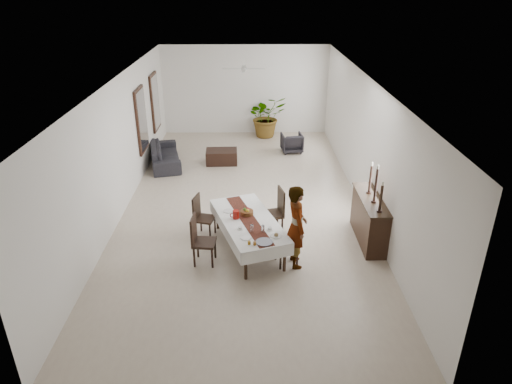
% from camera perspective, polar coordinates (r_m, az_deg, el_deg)
% --- Properties ---
extents(floor, '(6.00, 12.00, 0.00)m').
position_cam_1_polar(floor, '(11.86, -1.53, -1.44)').
color(floor, beige).
rests_on(floor, ground).
extents(ceiling, '(6.00, 12.00, 0.02)m').
position_cam_1_polar(ceiling, '(10.80, -1.73, 13.89)').
color(ceiling, white).
rests_on(ceiling, wall_back).
extents(wall_back, '(6.00, 0.02, 3.20)m').
position_cam_1_polar(wall_back, '(17.01, -1.38, 12.61)').
color(wall_back, white).
rests_on(wall_back, floor).
extents(wall_front, '(6.00, 0.02, 3.20)m').
position_cam_1_polar(wall_front, '(5.92, -2.32, -13.85)').
color(wall_front, white).
rests_on(wall_front, floor).
extents(wall_left, '(0.02, 12.00, 3.20)m').
position_cam_1_polar(wall_left, '(11.67, -16.59, 5.56)').
color(wall_left, white).
rests_on(wall_left, floor).
extents(wall_right, '(0.02, 12.00, 3.20)m').
position_cam_1_polar(wall_right, '(11.58, 13.47, 5.78)').
color(wall_right, white).
rests_on(wall_right, floor).
extents(dining_table_top, '(1.57, 2.39, 0.05)m').
position_cam_1_polar(dining_table_top, '(9.65, -0.97, -3.64)').
color(dining_table_top, black).
rests_on(dining_table_top, table_leg_fl).
extents(table_leg_fl, '(0.08, 0.08, 0.64)m').
position_cam_1_polar(table_leg_fl, '(8.87, -1.30, -9.11)').
color(table_leg_fl, black).
rests_on(table_leg_fl, floor).
extents(table_leg_fr, '(0.08, 0.08, 0.64)m').
position_cam_1_polar(table_leg_fr, '(9.11, 3.60, -8.14)').
color(table_leg_fr, black).
rests_on(table_leg_fr, floor).
extents(table_leg_bl, '(0.08, 0.08, 0.64)m').
position_cam_1_polar(table_leg_bl, '(10.60, -4.83, -3.02)').
color(table_leg_bl, black).
rests_on(table_leg_bl, floor).
extents(table_leg_br, '(0.08, 0.08, 0.64)m').
position_cam_1_polar(table_leg_br, '(10.80, -0.67, -2.36)').
color(table_leg_br, black).
rests_on(table_leg_br, floor).
extents(tablecloth_top, '(1.78, 2.60, 0.01)m').
position_cam_1_polar(tablecloth_top, '(9.64, -0.97, -3.50)').
color(tablecloth_top, white).
rests_on(tablecloth_top, dining_table_top).
extents(tablecloth_drape_left, '(0.76, 2.25, 0.28)m').
position_cam_1_polar(tablecloth_drape_left, '(9.57, -4.03, -4.70)').
color(tablecloth_drape_left, white).
rests_on(tablecloth_drape_left, dining_table_top).
extents(tablecloth_drape_right, '(0.76, 2.25, 0.28)m').
position_cam_1_polar(tablecloth_drape_right, '(9.86, 2.01, -3.68)').
color(tablecloth_drape_right, silver).
rests_on(tablecloth_drape_right, dining_table_top).
extents(tablecloth_drape_near, '(1.03, 0.35, 0.28)m').
position_cam_1_polar(tablecloth_drape_near, '(8.75, 1.51, -7.79)').
color(tablecloth_drape_near, white).
rests_on(tablecloth_drape_near, dining_table_top).
extents(tablecloth_drape_far, '(1.03, 0.35, 0.28)m').
position_cam_1_polar(tablecloth_drape_far, '(10.70, -2.96, -1.24)').
color(tablecloth_drape_far, white).
rests_on(tablecloth_drape_far, dining_table_top).
extents(table_runner, '(1.03, 2.28, 0.00)m').
position_cam_1_polar(table_runner, '(9.63, -0.97, -3.46)').
color(table_runner, '#5C261A').
rests_on(table_runner, tablecloth_top).
extents(red_pitcher, '(0.17, 0.17, 0.18)m').
position_cam_1_polar(red_pitcher, '(9.64, -2.53, -2.83)').
color(red_pitcher, maroon).
rests_on(red_pitcher, tablecloth_top).
extents(pitcher_handle, '(0.11, 0.05, 0.11)m').
position_cam_1_polar(pitcher_handle, '(9.63, -2.98, -2.90)').
color(pitcher_handle, maroon).
rests_on(pitcher_handle, red_pitcher).
extents(wine_glass_near, '(0.06, 0.06, 0.16)m').
position_cam_1_polar(wine_glass_near, '(9.13, 0.87, -4.63)').
color(wine_glass_near, silver).
rests_on(wine_glass_near, tablecloth_top).
extents(wine_glass_mid, '(0.06, 0.06, 0.16)m').
position_cam_1_polar(wine_glass_mid, '(9.15, -0.52, -4.57)').
color(wine_glass_mid, white).
rests_on(wine_glass_mid, tablecloth_top).
extents(teacup_right, '(0.08, 0.08, 0.06)m').
position_cam_1_polar(teacup_right, '(9.25, 1.74, -4.60)').
color(teacup_right, silver).
rests_on(teacup_right, saucer_right).
extents(saucer_right, '(0.14, 0.14, 0.01)m').
position_cam_1_polar(saucer_right, '(9.26, 1.74, -4.72)').
color(saucer_right, white).
rests_on(saucer_right, tablecloth_top).
extents(teacup_left, '(0.08, 0.08, 0.06)m').
position_cam_1_polar(teacup_left, '(9.28, -1.96, -4.49)').
color(teacup_left, silver).
rests_on(teacup_left, saucer_left).
extents(saucer_left, '(0.14, 0.14, 0.01)m').
position_cam_1_polar(saucer_left, '(9.29, -1.96, -4.61)').
color(saucer_left, white).
rests_on(saucer_left, tablecloth_top).
extents(plate_near_right, '(0.22, 0.22, 0.01)m').
position_cam_1_polar(plate_near_right, '(9.05, 2.53, -5.51)').
color(plate_near_right, silver).
rests_on(plate_near_right, tablecloth_top).
extents(bread_near_right, '(0.08, 0.08, 0.08)m').
position_cam_1_polar(bread_near_right, '(9.03, 2.53, -5.37)').
color(bread_near_right, tan).
rests_on(bread_near_right, plate_near_right).
extents(plate_near_left, '(0.22, 0.22, 0.01)m').
position_cam_1_polar(plate_near_left, '(8.99, -1.25, -5.71)').
color(plate_near_left, white).
rests_on(plate_near_left, tablecloth_top).
extents(plate_far_left, '(0.22, 0.22, 0.01)m').
position_cam_1_polar(plate_far_left, '(9.98, -3.49, -2.38)').
color(plate_far_left, silver).
rests_on(plate_far_left, tablecloth_top).
extents(serving_tray, '(0.33, 0.33, 0.02)m').
position_cam_1_polar(serving_tray, '(8.84, 1.02, -6.26)').
color(serving_tray, '#45454B').
rests_on(serving_tray, tablecloth_top).
extents(jam_jar_a, '(0.06, 0.06, 0.07)m').
position_cam_1_polar(jam_jar_a, '(8.75, -0.17, -6.44)').
color(jam_jar_a, brown).
rests_on(jam_jar_a, tablecloth_top).
extents(jam_jar_b, '(0.06, 0.06, 0.07)m').
position_cam_1_polar(jam_jar_b, '(8.77, -0.86, -6.37)').
color(jam_jar_b, '#906015').
rests_on(jam_jar_b, tablecloth_top).
extents(fruit_basket, '(0.28, 0.28, 0.09)m').
position_cam_1_polar(fruit_basket, '(9.82, -1.14, -2.58)').
color(fruit_basket, brown).
rests_on(fruit_basket, tablecloth_top).
extents(fruit_red, '(0.08, 0.08, 0.08)m').
position_cam_1_polar(fruit_red, '(9.81, -1.02, -2.15)').
color(fruit_red, maroon).
rests_on(fruit_red, fruit_basket).
extents(fruit_green, '(0.07, 0.07, 0.07)m').
position_cam_1_polar(fruit_green, '(9.80, -1.40, -2.19)').
color(fruit_green, '#427021').
rests_on(fruit_green, fruit_basket).
extents(fruit_yellow, '(0.08, 0.08, 0.08)m').
position_cam_1_polar(fruit_yellow, '(9.74, -1.06, -2.34)').
color(fruit_yellow, yellow).
rests_on(fruit_yellow, fruit_basket).
extents(chair_right_near_seat, '(0.52, 0.52, 0.05)m').
position_cam_1_polar(chair_right_near_seat, '(9.28, 3.85, -6.55)').
color(chair_right_near_seat, black).
rests_on(chair_right_near_seat, chair_right_near_leg_fl).
extents(chair_right_near_leg_fl, '(0.05, 0.05, 0.42)m').
position_cam_1_polar(chair_right_near_leg_fl, '(9.31, 5.18, -8.20)').
color(chair_right_near_leg_fl, black).
rests_on(chair_right_near_leg_fl, floor).
extents(chair_right_near_leg_fr, '(0.05, 0.05, 0.42)m').
position_cam_1_polar(chair_right_near_leg_fr, '(9.59, 4.50, -7.08)').
color(chair_right_near_leg_fr, black).
rests_on(chair_right_near_leg_fr, floor).
extents(chair_right_near_leg_bl, '(0.05, 0.05, 0.42)m').
position_cam_1_polar(chair_right_near_leg_bl, '(9.22, 3.09, -8.51)').
color(chair_right_near_leg_bl, black).
rests_on(chair_right_near_leg_bl, floor).
extents(chair_right_near_leg_br, '(0.05, 0.05, 0.42)m').
position_cam_1_polar(chair_right_near_leg_br, '(9.50, 2.47, -7.37)').
color(chair_right_near_leg_br, black).
rests_on(chair_right_near_leg_br, floor).
extents(chair_right_near_back, '(0.14, 0.43, 0.55)m').
position_cam_1_polar(chair_right_near_back, '(9.18, 5.07, -4.84)').
color(chair_right_near_back, black).
rests_on(chair_right_near_back, chair_right_near_seat).
extents(chair_right_far_seat, '(0.55, 0.55, 0.05)m').
position_cam_1_polar(chair_right_far_seat, '(10.31, 2.01, -2.80)').
color(chair_right_far_seat, black).
rests_on(chair_right_far_seat, chair_right_far_leg_fl).
extents(chair_right_far_leg_fl, '(0.06, 0.06, 0.45)m').
position_cam_1_polar(chair_right_far_leg_fl, '(10.33, 3.29, -4.39)').
color(chair_right_far_leg_fl, black).
rests_on(chair_right_far_leg_fl, floor).
extents(chair_right_far_leg_fr, '(0.06, 0.06, 0.45)m').
position_cam_1_polar(chair_right_far_leg_fr, '(10.64, 2.68, -3.42)').
color(chair_right_far_leg_fr, black).
rests_on(chair_right_far_leg_fr, floor).
extents(chair_right_far_leg_bl, '(0.06, 0.06, 0.45)m').
position_cam_1_polar(chair_right_far_leg_bl, '(10.23, 1.28, -4.66)').
color(chair_right_far_leg_bl, black).
rests_on(chair_right_far_leg_bl, floor).
extents(chair_right_far_leg_br, '(0.06, 0.06, 0.45)m').
position_cam_1_polar(chair_right_far_leg_br, '(10.55, 0.72, -3.67)').
color(chair_right_far_leg_br, black).
rests_on(chair_right_far_leg_br, floor).
extents(chair_right_far_back, '(0.15, 0.46, 0.58)m').
position_cam_1_polar(chair_right_far_back, '(10.23, 3.16, -1.11)').
color(chair_right_far_back, black).
rests_on(chair_right_far_back, chair_right_far_seat).
extents(chair_left_near_seat, '(0.49, 0.49, 0.05)m').
position_cam_1_polar(chair_left_near_seat, '(9.34, -6.49, -6.31)').
color(chair_left_near_seat, black).
rests_on(chair_left_near_seat, chair_left_near_leg_fl).
extents(chair_left_near_leg_fl, '(0.05, 0.05, 0.44)m').
position_cam_1_polar(chair_left_near_leg_fl, '(9.65, -7.29, -6.94)').
color(chair_left_near_leg_fl, black).
rests_on(chair_left_near_leg_fl, floor).
extents(chair_left_near_leg_fr, '(0.05, 0.05, 0.44)m').
position_cam_1_polar(chair_left_near_leg_fr, '(9.35, -7.73, -8.12)').
color(chair_left_near_leg_fr, black).
rests_on(chair_left_near_leg_fr, floor).
extents(chair_left_near_leg_bl, '(0.05, 0.05, 0.44)m').
position_cam_1_polar(chair_left_near_leg_bl, '(9.59, -5.14, -7.06)').
color(chair_left_near_leg_bl, black).
rests_on(chair_left_near_leg_bl, floor).
extents(chair_left_near_leg_br, '(0.05, 0.05, 0.44)m').
position_cam_1_polar(chair_left_near_leg_br, '(9.29, -5.50, -8.26)').
color(chair_left_near_leg_br, black).
rests_on(chair_left_near_leg_br, floor).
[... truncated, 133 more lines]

